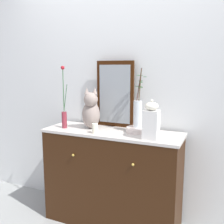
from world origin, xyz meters
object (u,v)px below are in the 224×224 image
(candle_pillar, at_px, (95,128))
(jar_lidded_porcelain, at_px, (151,121))
(vase_slim_green, at_px, (64,113))
(vase_glass_clear, at_px, (138,111))
(mirror_leaning, at_px, (115,94))
(cat_sitting, at_px, (91,111))
(sideboard, at_px, (112,178))
(bowl_porcelain, at_px, (137,130))

(candle_pillar, bearing_deg, jar_lidded_porcelain, 2.87)
(vase_slim_green, relative_size, vase_glass_clear, 1.13)
(vase_glass_clear, bearing_deg, vase_slim_green, -169.94)
(mirror_leaning, height_order, candle_pillar, mirror_leaning)
(jar_lidded_porcelain, bearing_deg, cat_sitting, 168.28)
(sideboard, xyz_separation_m, candle_pillar, (-0.11, -0.14, 0.51))
(vase_slim_green, xyz_separation_m, candle_pillar, (0.37, -0.07, -0.10))
(cat_sitting, height_order, candle_pillar, cat_sitting)
(vase_slim_green, distance_m, candle_pillar, 0.39)
(cat_sitting, distance_m, jar_lidded_porcelain, 0.65)
(vase_slim_green, distance_m, vase_glass_clear, 0.72)
(cat_sitting, height_order, vase_slim_green, vase_slim_green)
(vase_slim_green, relative_size, jar_lidded_porcelain, 1.81)
(sideboard, bearing_deg, jar_lidded_porcelain, -15.56)
(vase_slim_green, bearing_deg, sideboard, 8.17)
(vase_glass_clear, bearing_deg, jar_lidded_porcelain, -44.66)
(candle_pillar, bearing_deg, sideboard, 52.12)
(mirror_leaning, distance_m, candle_pillar, 0.44)
(cat_sitting, bearing_deg, sideboard, -4.77)
(sideboard, bearing_deg, bowl_porcelain, 13.19)
(sideboard, distance_m, vase_glass_clear, 0.70)
(bowl_porcelain, bearing_deg, vase_glass_clear, 76.77)
(cat_sitting, xyz_separation_m, candle_pillar, (0.12, -0.16, -0.12))
(cat_sitting, bearing_deg, bowl_porcelain, 4.32)
(candle_pillar, bearing_deg, bowl_porcelain, 29.58)
(sideboard, xyz_separation_m, vase_slim_green, (-0.48, -0.07, 0.61))
(vase_slim_green, height_order, vase_glass_clear, vase_slim_green)
(sideboard, xyz_separation_m, vase_glass_clear, (0.23, 0.06, 0.66))
(cat_sitting, relative_size, vase_glass_clear, 0.75)
(cat_sitting, xyz_separation_m, vase_slim_green, (-0.25, -0.09, -0.02))
(jar_lidded_porcelain, bearing_deg, candle_pillar, -177.13)
(mirror_leaning, height_order, cat_sitting, mirror_leaning)
(bowl_porcelain, bearing_deg, candle_pillar, -150.42)
(sideboard, height_order, jar_lidded_porcelain, jar_lidded_porcelain)
(sideboard, bearing_deg, candle_pillar, -127.88)
(bowl_porcelain, relative_size, jar_lidded_porcelain, 0.61)
(sideboard, relative_size, cat_sitting, 3.28)
(mirror_leaning, relative_size, vase_slim_green, 1.08)
(cat_sitting, distance_m, vase_slim_green, 0.26)
(cat_sitting, bearing_deg, candle_pillar, -51.87)
(mirror_leaning, bearing_deg, bowl_porcelain, -26.66)
(sideboard, distance_m, bowl_porcelain, 0.54)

